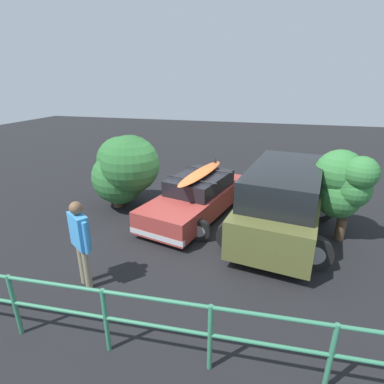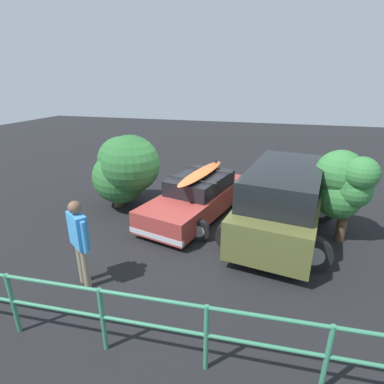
{
  "view_description": "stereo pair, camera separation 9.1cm",
  "coord_description": "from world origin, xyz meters",
  "views": [
    {
      "loc": [
        -2.07,
        7.65,
        3.89
      ],
      "look_at": [
        -0.05,
        0.13,
        0.95
      ],
      "focal_mm": 28.0,
      "sensor_mm": 36.0,
      "label": 1
    },
    {
      "loc": [
        -2.16,
        7.63,
        3.89
      ],
      "look_at": [
        -0.05,
        0.13,
        0.95
      ],
      "focal_mm": 28.0,
      "sensor_mm": 36.0,
      "label": 2
    }
  ],
  "objects": [
    {
      "name": "suv_car",
      "position": [
        -2.49,
        0.16,
        0.96
      ],
      "size": [
        3.0,
        4.66,
        1.87
      ],
      "color": "brown",
      "rests_on": "ground"
    },
    {
      "name": "parking_stripe",
      "position": [
        -1.27,
        -0.47,
        0.0
      ],
      "size": [
        0.12,
        3.63,
        0.0
      ],
      "primitive_type": "cube",
      "rotation": [
        0.0,
        0.0,
        1.57
      ],
      "color": "silver",
      "rests_on": "ground"
    },
    {
      "name": "bush_near_right",
      "position": [
        -3.91,
        -0.05,
        1.51
      ],
      "size": [
        1.36,
        1.43,
        2.29
      ],
      "color": "brown",
      "rests_on": "ground"
    },
    {
      "name": "ground_plane",
      "position": [
        0.0,
        0.0,
        -0.01
      ],
      "size": [
        44.0,
        44.0,
        0.02
      ],
      "primitive_type": "cube",
      "color": "black",
      "rests_on": "ground"
    },
    {
      "name": "railing_fence",
      "position": [
        -1.5,
        4.56,
        0.73
      ],
      "size": [
        9.37,
        0.59,
        1.11
      ],
      "color": "#387F5B",
      "rests_on": "ground"
    },
    {
      "name": "sedan_car",
      "position": [
        -0.07,
        -0.51,
        0.58
      ],
      "size": [
        2.76,
        4.62,
        1.49
      ],
      "color": "#9E3833",
      "rests_on": "ground"
    },
    {
      "name": "bush_near_left",
      "position": [
        2.33,
        -0.43,
        1.2
      ],
      "size": [
        2.3,
        2.3,
        2.39
      ],
      "color": "brown",
      "rests_on": "ground"
    },
    {
      "name": "person_bystander",
      "position": [
        1.27,
        3.38,
        1.09
      ],
      "size": [
        0.6,
        0.46,
        1.82
      ],
      "color": "gray",
      "rests_on": "ground"
    }
  ]
}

